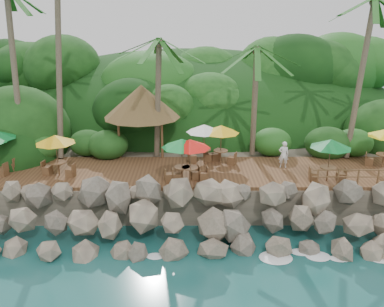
{
  "coord_description": "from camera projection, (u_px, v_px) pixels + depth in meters",
  "views": [
    {
      "loc": [
        -0.07,
        -16.36,
        11.08
      ],
      "look_at": [
        0.0,
        6.0,
        3.4
      ],
      "focal_mm": 37.09,
      "sensor_mm": 36.0,
      "label": 1
    }
  ],
  "objects": [
    {
      "name": "ground",
      "position": [
        192.0,
        261.0,
        19.07
      ],
      "size": [
        140.0,
        140.0,
        0.0
      ],
      "primitive_type": "plane",
      "color": "#19514F",
      "rests_on": "ground"
    },
    {
      "name": "land_base",
      "position": [
        192.0,
        142.0,
        33.86
      ],
      "size": [
        32.0,
        25.2,
        2.1
      ],
      "primitive_type": "cube",
      "color": "gray",
      "rests_on": "ground"
    },
    {
      "name": "jungle_hill",
      "position": [
        191.0,
        130.0,
        41.29
      ],
      "size": [
        44.8,
        28.0,
        15.4
      ],
      "primitive_type": "ellipsoid",
      "color": "#143811",
      "rests_on": "ground"
    },
    {
      "name": "seawall",
      "position": [
        192.0,
        219.0,
        20.59
      ],
      "size": [
        29.0,
        4.0,
        2.3
      ],
      "primitive_type": null,
      "color": "gray",
      "rests_on": "ground"
    },
    {
      "name": "terrace",
      "position": [
        192.0,
        172.0,
        24.03
      ],
      "size": [
        26.0,
        5.0,
        0.2
      ],
      "primitive_type": "cube",
      "color": "brown",
      "rests_on": "land_base"
    },
    {
      "name": "jungle_foliage",
      "position": [
        192.0,
        157.0,
        33.26
      ],
      "size": [
        44.0,
        16.0,
        12.0
      ],
      "primitive_type": null,
      "color": "#143811",
      "rests_on": "ground"
    },
    {
      "name": "foam_line",
      "position": [
        192.0,
        257.0,
        19.34
      ],
      "size": [
        25.2,
        0.8,
        0.06
      ],
      "color": "white",
      "rests_on": "ground"
    },
    {
      "name": "palms",
      "position": [
        214.0,
        6.0,
        23.57
      ],
      "size": [
        31.97,
        6.64,
        13.03
      ],
      "color": "brown",
      "rests_on": "ground"
    },
    {
      "name": "palapa",
      "position": [
        142.0,
        101.0,
        26.43
      ],
      "size": [
        5.15,
        5.15,
        4.6
      ],
      "color": "brown",
      "rests_on": "ground"
    },
    {
      "name": "dining_clusters",
      "position": [
        173.0,
        139.0,
        23.1
      ],
      "size": [
        25.88,
        5.48,
        2.47
      ],
      "color": "brown",
      "rests_on": "terrace"
    },
    {
      "name": "waiter",
      "position": [
        284.0,
        155.0,
        24.23
      ],
      "size": [
        0.67,
        0.49,
        1.69
      ],
      "primitive_type": "imported",
      "rotation": [
        0.0,
        0.0,
        3.0
      ],
      "color": "white",
      "rests_on": "terrace"
    }
  ]
}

